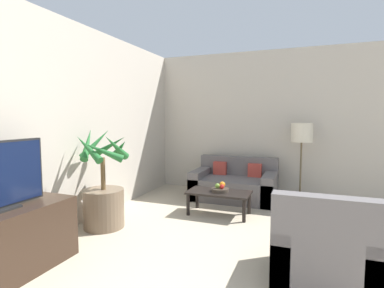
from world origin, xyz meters
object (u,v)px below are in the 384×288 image
apple_red (222,187)px  apple_green (217,186)px  potted_palm (104,196)px  ottoman (328,235)px  coffee_table (219,195)px  armchair (324,253)px  floor_lamp (302,136)px  orange_fruit (222,184)px  sofa_loveseat (235,185)px  fruit_bowl (220,190)px  tv_console (2,245)px

apple_red → apple_green: apple_green is taller
potted_palm → ottoman: bearing=6.2°
coffee_table → armchair: size_ratio=1.09×
coffee_table → armchair: (1.37, -1.49, -0.02)m
floor_lamp → orange_fruit: (-1.09, -1.14, -0.70)m
sofa_loveseat → armchair: (1.35, -2.45, 0.03)m
sofa_loveseat → coffee_table: sofa_loveseat is taller
apple_red → ottoman: apple_red is taller
sofa_loveseat → fruit_bowl: bearing=-90.0°
floor_lamp → apple_red: size_ratio=20.25×
sofa_loveseat → orange_fruit: bearing=-89.1°
floor_lamp → fruit_bowl: (-1.10, -1.21, -0.77)m
tv_console → sofa_loveseat: bearing=68.4°
apple_red → ottoman: bearing=-27.8°
fruit_bowl → orange_fruit: 0.10m
ottoman → armchair: bearing=-96.1°
potted_palm → ottoman: (2.72, 0.29, -0.26)m
fruit_bowl → ottoman: fruit_bowl is taller
floor_lamp → potted_palm: bearing=-136.7°
apple_green → tv_console: bearing=-118.2°
floor_lamp → ottoman: size_ratio=2.11×
coffee_table → armchair: bearing=-47.4°
fruit_bowl → apple_green: apple_green is taller
floor_lamp → coffee_table: floor_lamp is taller
tv_console → orange_fruit: bearing=61.5°
coffee_table → apple_green: bearing=-169.8°
apple_red → orange_fruit: bearing=102.0°
orange_fruit → sofa_loveseat: bearing=90.9°
orange_fruit → armchair: 2.06m
fruit_bowl → potted_palm: bearing=-140.8°
sofa_loveseat → fruit_bowl: 0.96m
armchair → fruit_bowl: bearing=132.2°
ottoman → orange_fruit: bearing=149.7°
apple_red → fruit_bowl: bearing=145.1°
potted_palm → apple_red: potted_palm is taller
tv_console → sofa_loveseat: sofa_loveseat is taller
potted_palm → sofa_loveseat: potted_palm is taller
potted_palm → armchair: (2.64, -0.44, -0.15)m
ottoman → potted_palm: bearing=-173.8°
orange_fruit → ottoman: 1.66m
potted_palm → floor_lamp: size_ratio=0.98×
coffee_table → orange_fruit: 0.16m
tv_console → potted_palm: potted_palm is taller
apple_red → orange_fruit: orange_fruit is taller
coffee_table → tv_console: bearing=-118.6°
armchair → apple_green: bearing=133.1°
apple_red → armchair: armchair is taller
coffee_table → apple_green: size_ratio=12.79×
apple_red → orange_fruit: (-0.02, 0.09, 0.01)m
potted_palm → ottoman: size_ratio=2.06×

